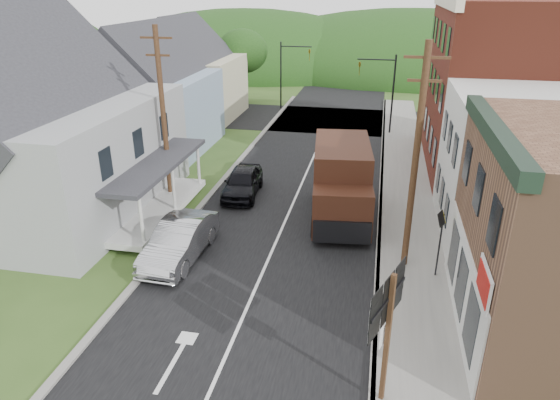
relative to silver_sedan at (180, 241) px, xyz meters
The scene contains 24 objects.
ground 4.42m from the silver_sedan, 32.25° to the right, with size 120.00×120.00×0.00m, color #2D4719.
road 8.56m from the silver_sedan, 64.46° to the left, with size 9.00×90.00×0.02m, color black.
cross_road 24.97m from the silver_sedan, 81.54° to the left, with size 60.00×9.00×0.02m, color black.
sidewalk_right 11.16m from the silver_sedan, 30.70° to the left, with size 2.80×55.00×0.15m, color slate.
curb_right 10.02m from the silver_sedan, 34.66° to the left, with size 0.20×55.00×0.15m, color slate.
curb_left 5.82m from the silver_sedan, 99.77° to the left, with size 0.30×55.00×0.12m, color slate.
storefront_white 16.03m from the silver_sedan, 19.10° to the left, with size 8.00×7.00×6.50m, color silver.
storefront_red 21.38m from the silver_sedan, 44.44° to the left, with size 8.00×12.00×10.00m, color #5F2316.
house_gray 9.73m from the silver_sedan, 156.14° to the left, with size 10.20×12.24×8.35m.
house_blue 16.66m from the silver_sedan, 116.52° to the left, with size 7.14×8.16×7.28m.
house_cream 25.11m from the silver_sedan, 108.29° to the left, with size 7.14×8.16×7.28m.
utility_pole_right 10.10m from the silver_sedan, ahead, with size 1.60×0.26×9.00m.
utility_pole_left 7.42m from the silver_sedan, 116.46° to the left, with size 1.60×0.26×9.00m.
traffic_signal_right 22.82m from the silver_sedan, 69.37° to the left, with size 2.87×0.20×6.00m.
traffic_signal_left 28.34m from the silver_sedan, 91.28° to the left, with size 2.87×0.20×6.00m.
tree_left_b 16.97m from the silver_sedan, 144.00° to the left, with size 4.80×4.80×6.94m.
tree_left_c 23.96m from the silver_sedan, 130.92° to the left, with size 5.80×5.80×8.41m.
tree_left_d 30.43m from the silver_sedan, 100.18° to the left, with size 4.80×4.80×6.94m.
forested_ridge 52.82m from the silver_sedan, 86.01° to the left, with size 90.00×30.00×16.00m, color #16350F.
silver_sedan is the anchor object (origin of this frame).
dark_sedan 7.26m from the silver_sedan, 84.17° to the left, with size 1.79×4.44×1.51m, color black.
delivery_van 8.34m from the silver_sedan, 40.93° to the left, with size 3.33×6.80×3.66m.
route_sign_cluster 10.73m from the silver_sedan, 37.11° to the right, with size 0.90×2.17×4.01m.
warning_sign 10.52m from the silver_sedan, ahead, with size 0.24×0.76×2.85m.
Camera 1 is at (4.13, -14.97, 10.75)m, focal length 32.00 mm.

